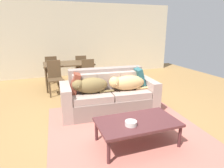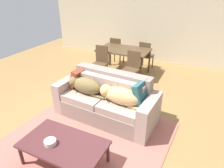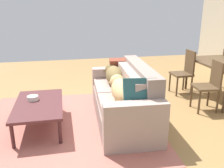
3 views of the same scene
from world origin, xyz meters
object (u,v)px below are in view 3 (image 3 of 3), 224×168
throw_pillow_by_right_arm (140,95)px  dining_chair_near_left (185,70)px  dog_on_left_cushion (114,75)px  throw_pillow_by_left_arm (121,69)px  dining_table (224,66)px  couch (125,99)px  dining_chair_near_right (210,84)px  bowl_on_coffee_table (33,98)px  coffee_table (39,106)px  dog_on_right_cushion (121,89)px

throw_pillow_by_right_arm → dining_chair_near_left: size_ratio=0.48×
dog_on_left_cushion → throw_pillow_by_left_arm: throw_pillow_by_left_arm is taller
throw_pillow_by_right_arm → dining_table: size_ratio=0.31×
dining_chair_near_left → dog_on_left_cushion: bearing=-72.8°
throw_pillow_by_right_arm → dining_table: 2.53m
couch → throw_pillow_by_right_arm: (0.73, 0.01, 0.34)m
dog_on_left_cushion → dining_chair_near_left: bearing=112.1°
dog_on_left_cushion → dining_chair_near_right: size_ratio=0.92×
throw_pillow_by_left_arm → couch: bearing=-7.6°
throw_pillow_by_left_arm → bowl_on_coffee_table: size_ratio=2.44×
dining_table → coffee_table: bearing=-81.2°
dog_on_left_cushion → coffee_table: size_ratio=0.67×
bowl_on_coffee_table → dining_table: size_ratio=0.12×
throw_pillow_by_right_arm → bowl_on_coffee_table: throw_pillow_by_right_arm is taller
couch → throw_pillow_by_right_arm: 0.80m
throw_pillow_by_right_arm → dining_table: throw_pillow_by_right_arm is taller
dog_on_right_cushion → dining_table: size_ratio=0.63×
throw_pillow_by_left_arm → dining_table: 2.10m
throw_pillow_by_left_arm → coffee_table: 1.68m
throw_pillow_by_right_arm → dining_chair_near_left: dining_chair_near_left is taller
bowl_on_coffee_table → dog_on_right_cushion: bearing=69.3°
bowl_on_coffee_table → throw_pillow_by_right_arm: bearing=59.1°
throw_pillow_by_left_arm → bowl_on_coffee_table: (0.56, -1.58, -0.25)m
dog_on_right_cushion → throw_pillow_by_right_arm: bearing=26.3°
dog_on_left_cushion → coffee_table: dog_on_left_cushion is taller
couch → dog_on_right_cushion: size_ratio=2.25×
dog_on_left_cushion → dining_chair_near_right: (0.38, 1.69, -0.16)m
dog_on_right_cushion → dining_chair_near_right: dining_chair_near_right is taller
coffee_table → dining_chair_near_left: (-1.01, 2.98, 0.15)m
throw_pillow_by_left_arm → throw_pillow_by_right_arm: throw_pillow_by_right_arm is taller
dog_on_right_cushion → coffee_table: 1.31m
bowl_on_coffee_table → dining_chair_near_left: bearing=105.5°
throw_pillow_by_right_arm → dining_chair_near_right: (-0.80, 1.58, -0.19)m
couch → dining_table: size_ratio=1.43×
coffee_table → dog_on_left_cushion: bearing=108.9°
dining_chair_near_left → dog_on_right_cushion: bearing=-53.6°
couch → dog_on_right_cushion: couch is taller
throw_pillow_by_right_arm → bowl_on_coffee_table: (-0.89, -1.49, -0.26)m
throw_pillow_by_left_arm → coffee_table: size_ratio=0.34×
bowl_on_coffee_table → dining_chair_near_left: 3.20m
dog_on_right_cushion → dining_chair_near_left: 2.22m
coffee_table → dog_on_right_cushion: bearing=74.3°
dog_on_right_cushion → dining_chair_near_right: 1.80m
dining_chair_near_right → dog_on_left_cushion: bearing=-96.9°
throw_pillow_by_right_arm → dining_chair_near_left: 2.37m
couch → bowl_on_coffee_table: (-0.16, -1.48, 0.07)m
coffee_table → bowl_on_coffee_table: size_ratio=7.09×
bowl_on_coffee_table → dog_on_left_cushion: bearing=101.7°
coffee_table → dining_chair_near_left: size_ratio=1.33×
coffee_table → dining_chair_near_left: 3.15m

